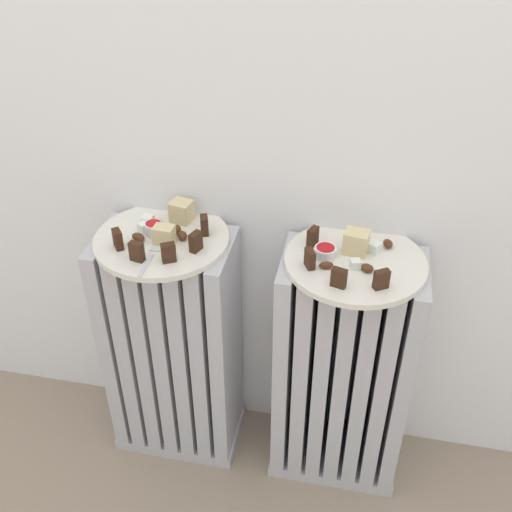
{
  "coord_description": "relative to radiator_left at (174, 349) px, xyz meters",
  "views": [
    {
      "loc": [
        0.19,
        -0.67,
        1.27
      ],
      "look_at": [
        0.0,
        0.28,
        0.58
      ],
      "focal_mm": 42.17,
      "sensor_mm": 36.0,
      "label": 1
    }
  ],
  "objects": [
    {
      "name": "radiator_right",
      "position": [
        0.39,
        0.0,
        0.0
      ],
      "size": [
        0.29,
        0.18,
        0.59
      ],
      "color": "#B2B2B7",
      "rests_on": "ground_plane"
    },
    {
      "name": "medjool_date_left_3",
      "position": [
        -0.02,
        0.04,
        0.32
      ],
      "size": [
        0.03,
        0.03,
        0.01
      ],
      "primitive_type": "ellipsoid",
      "rotation": [
        0.0,
        0.0,
        2.16
      ],
      "color": "#4C2814",
      "rests_on": "plate_left"
    },
    {
      "name": "medjool_date_left_1",
      "position": [
        0.04,
        0.0,
        0.32
      ],
      "size": [
        0.03,
        0.03,
        0.02
      ],
      "primitive_type": "ellipsoid",
      "rotation": [
        0.0,
        0.0,
        2.15
      ],
      "color": "#4C2814",
      "rests_on": "plate_left"
    },
    {
      "name": "jam_bowl_left",
      "position": [
        -0.02,
        0.01,
        0.33
      ],
      "size": [
        0.04,
        0.04,
        0.03
      ],
      "color": "white",
      "rests_on": "plate_left"
    },
    {
      "name": "turkish_delight_right_0",
      "position": [
        0.39,
        -0.03,
        0.32
      ],
      "size": [
        0.02,
        0.02,
        0.02
      ],
      "primitive_type": "cube",
      "rotation": [
        0.0,
        0.0,
        0.31
      ],
      "color": "white",
      "rests_on": "plate_right"
    },
    {
      "name": "dark_cake_slice_right_2",
      "position": [
        0.36,
        -0.09,
        0.33
      ],
      "size": [
        0.03,
        0.02,
        0.04
      ],
      "primitive_type": "cube",
      "rotation": [
        0.0,
        0.0,
        -0.28
      ],
      "color": "#382114",
      "rests_on": "plate_right"
    },
    {
      "name": "radiator_left",
      "position": [
        0.0,
        0.0,
        0.0
      ],
      "size": [
        0.29,
        0.18,
        0.59
      ],
      "color": "#B2B2B7",
      "rests_on": "ground_plane"
    },
    {
      "name": "medjool_date_left_2",
      "position": [
        -0.04,
        -0.02,
        0.32
      ],
      "size": [
        0.03,
        0.03,
        0.02
      ],
      "primitive_type": "ellipsoid",
      "rotation": [
        0.0,
        0.0,
        2.78
      ],
      "color": "#4C2814",
      "rests_on": "plate_left"
    },
    {
      "name": "dark_cake_slice_left_4",
      "position": [
        0.08,
        0.03,
        0.33
      ],
      "size": [
        0.02,
        0.03,
        0.04
      ],
      "primitive_type": "cube",
      "rotation": [
        0.0,
        0.0,
        1.91
      ],
      "color": "#382114",
      "rests_on": "plate_left"
    },
    {
      "name": "medjool_date_left_0",
      "position": [
        0.03,
        0.02,
        0.32
      ],
      "size": [
        0.03,
        0.03,
        0.02
      ],
      "primitive_type": "ellipsoid",
      "rotation": [
        0.0,
        0.0,
        1.87
      ],
      "color": "#4C2814",
      "rests_on": "plate_left"
    },
    {
      "name": "dark_cake_slice_right_3",
      "position": [
        0.44,
        -0.08,
        0.33
      ],
      "size": [
        0.03,
        0.03,
        0.04
      ],
      "primitive_type": "cube",
      "rotation": [
        0.0,
        0.0,
        0.55
      ],
      "color": "#382114",
      "rests_on": "plate_right"
    },
    {
      "name": "plate_left",
      "position": [
        0.0,
        -0.0,
        0.31
      ],
      "size": [
        0.27,
        0.27,
        0.01
      ],
      "primitive_type": "cylinder",
      "color": "silver",
      "rests_on": "radiator_left"
    },
    {
      "name": "dark_cake_slice_right_0",
      "position": [
        0.3,
        0.03,
        0.33
      ],
      "size": [
        0.02,
        0.03,
        0.04
      ],
      "primitive_type": "cube",
      "rotation": [
        0.0,
        0.0,
        -1.93
      ],
      "color": "#382114",
      "rests_on": "plate_right"
    },
    {
      "name": "turkish_delight_left_1",
      "position": [
        -0.04,
        0.01,
        0.32
      ],
      "size": [
        0.02,
        0.02,
        0.02
      ],
      "primitive_type": "cube",
      "rotation": [
        0.0,
        0.0,
        1.1
      ],
      "color": "white",
      "rests_on": "plate_left"
    },
    {
      "name": "medjool_date_right_0",
      "position": [
        0.34,
        -0.04,
        0.32
      ],
      "size": [
        0.03,
        0.02,
        0.01
      ],
      "primitive_type": "ellipsoid",
      "rotation": [
        0.0,
        0.0,
        0.27
      ],
      "color": "#4C2814",
      "rests_on": "plate_right"
    },
    {
      "name": "plate_right",
      "position": [
        0.39,
        -0.0,
        0.31
      ],
      "size": [
        0.27,
        0.27,
        0.01
      ],
      "primitive_type": "cylinder",
      "color": "silver",
      "rests_on": "radiator_right"
    },
    {
      "name": "fork",
      "position": [
        0.0,
        -0.07,
        0.31
      ],
      "size": [
        0.02,
        0.11,
        0.0
      ],
      "color": "silver",
      "rests_on": "plate_left"
    },
    {
      "name": "dark_cake_slice_left_1",
      "position": [
        -0.02,
        -0.09,
        0.33
      ],
      "size": [
        0.03,
        0.02,
        0.04
      ],
      "primitive_type": "cube",
      "rotation": [
        0.0,
        0.0,
        -0.21
      ],
      "color": "#382114",
      "rests_on": "plate_left"
    },
    {
      "name": "medjool_date_right_2",
      "position": [
        0.45,
        0.05,
        0.32
      ],
      "size": [
        0.03,
        0.03,
        0.02
      ],
      "primitive_type": "ellipsoid",
      "rotation": [
        0.0,
        0.0,
        1.98
      ],
      "color": "#4C2814",
      "rests_on": "plate_right"
    },
    {
      "name": "dark_cake_slice_right_1",
      "position": [
        0.3,
        -0.04,
        0.33
      ],
      "size": [
        0.02,
        0.03,
        0.04
      ],
      "primitive_type": "cube",
      "rotation": [
        0.0,
        0.0,
        -1.11
      ],
      "color": "#382114",
      "rests_on": "plate_right"
    },
    {
      "name": "dark_cake_slice_left_0",
      "position": [
        -0.07,
        -0.05,
        0.33
      ],
      "size": [
        0.03,
        0.03,
        0.04
      ],
      "primitive_type": "cube",
      "rotation": [
        0.0,
        0.0,
        -0.92
      ],
      "color": "#382114",
      "rests_on": "plate_left"
    },
    {
      "name": "marble_cake_slice_left_0",
      "position": [
        0.01,
        -0.02,
        0.33
      ],
      "size": [
        0.04,
        0.03,
        0.04
      ],
      "primitive_type": "cube",
      "rotation": [
        0.0,
        0.0,
        -0.07
      ],
      "color": "beige",
      "rests_on": "plate_left"
    },
    {
      "name": "dark_cake_slice_left_3",
      "position": [
        0.08,
        -0.03,
        0.33
      ],
      "size": [
        0.02,
        0.03,
        0.04
      ],
      "primitive_type": "cube",
      "rotation": [
        0.0,
        0.0,
        1.21
      ],
      "color": "#382114",
      "rests_on": "plate_left"
    },
    {
      "name": "medjool_date_right_1",
      "position": [
        0.41,
        -0.03,
        0.32
      ],
      "size": [
        0.03,
        0.03,
        0.01
      ],
      "primitive_type": "ellipsoid",
      "rotation": [
        0.0,
        0.0,
        2.63
      ],
      "color": "#4C2814",
      "rests_on": "plate_right"
    },
    {
      "name": "dark_cake_slice_left_2",
      "position": [
        0.04,
        -0.08,
        0.33
      ],
      "size": [
        0.03,
        0.03,
        0.04
      ],
      "primitive_type": "cube",
      "rotation": [
        0.0,
        0.0,
        0.5
      ],
      "color": "#382114",
      "rests_on": "plate_left"
    },
    {
      "name": "jam_bowl_right",
      "position": [
        0.33,
        -0.0,
        0.32
      ],
      "size": [
        0.04,
        0.04,
        0.02
      ],
      "color": "white",
      "rests_on": "plate_right"
    },
    {
      "name": "turkish_delight_right_1",
      "position": [
        0.42,
        0.03,
        0.32
      ],
      "size": [
        0.03,
        0.03,
        0.02
      ],
      "primitive_type": "cube",
      "rotation": [
        0.0,
        0.0,
        1.03
      ],
      "color": "white",
      "rests_on": "plate_right"
    },
    {
      "name": "marble_cake_slice_left_1",
      "position": [
        0.02,
        0.07,
        0.33
      ],
      "size": [
        0.05,
        0.05,
        0.04
      ],
      "primitive_type": "cube",
      "rotation": [
        0.0,
        0.0,
        -0.21
      ],
      "color": "beige",
      "rests_on": "plate_left"
    },
    {
      "name": "turkish_delight_left_0",
      "position": [
        -0.04,
        0.04,
        0.32
      ],
      "size": [
        0.02,
        0.02,
        0.02
      ],
      "primitive_type": "cube",
      "rotation": [
        0.0,
        0.0,
        1.47
      ],
      "color": "white",
      "rests_on": "plate_left"
    },
    {
      "name": "marble_cake_slice_right_0",
      "position": [
        0.38,
        0.02,
        0.34
      ],
      "size": [
        0.05,
        0.04,
        0.05
      ],
      "primitive_type": "cube",
      "rotation": [
        0.0,
        0.0,
        -0.17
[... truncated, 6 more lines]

